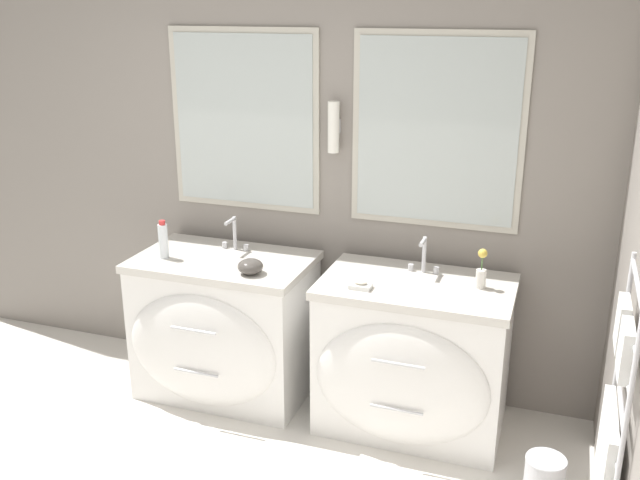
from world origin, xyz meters
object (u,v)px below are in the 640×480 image
(toiletry_bottle, at_px, (163,240))
(flower_vase, at_px, (481,272))
(vanity_right, at_px, (412,357))
(vanity_left, at_px, (223,327))
(amenity_bowl, at_px, (250,267))

(toiletry_bottle, height_order, flower_vase, toiletry_bottle)
(vanity_right, bearing_deg, flower_vase, 13.83)
(vanity_left, xyz_separation_m, flower_vase, (1.45, 0.08, 0.50))
(flower_vase, bearing_deg, vanity_right, -166.17)
(vanity_left, xyz_separation_m, vanity_right, (1.13, 0.00, 0.00))
(vanity_left, height_order, flower_vase, flower_vase)
(vanity_left, bearing_deg, amenity_bowl, -27.04)
(vanity_right, xyz_separation_m, amenity_bowl, (-0.87, -0.13, 0.46))
(toiletry_bottle, distance_m, flower_vase, 1.77)
(vanity_left, distance_m, amenity_bowl, 0.54)
(amenity_bowl, bearing_deg, vanity_left, 152.96)
(vanity_left, xyz_separation_m, toiletry_bottle, (-0.32, -0.06, 0.52))
(vanity_left, height_order, amenity_bowl, amenity_bowl)
(toiletry_bottle, relative_size, flower_vase, 1.06)
(toiletry_bottle, bearing_deg, vanity_left, 11.36)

